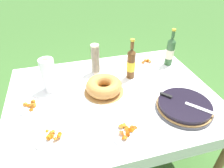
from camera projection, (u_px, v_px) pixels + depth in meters
ground_plane at (112, 155)px, 1.99m from camera, size 16.00×16.00×0.00m
garden_table at (112, 101)px, 1.58m from camera, size 1.55×1.17×0.77m
tablecloth at (112, 96)px, 1.54m from camera, size 1.56×1.18×0.10m
berry_tart at (184, 106)px, 1.38m from camera, size 0.39×0.39×0.06m
serving_knife at (181, 101)px, 1.37m from camera, size 0.26×0.30×0.01m
bundt_cake at (104, 86)px, 1.53m from camera, size 0.31×0.31×0.10m
cup_stack at (95, 59)px, 1.72m from camera, size 0.07×0.07×0.27m
cider_bottle_green at (170, 51)px, 1.84m from camera, size 0.07×0.07×0.35m
cider_bottle_amber at (131, 63)px, 1.65m from camera, size 0.07×0.07×0.35m
snack_plate_near at (51, 136)px, 1.19m from camera, size 0.21×0.21×0.06m
snack_plate_left at (126, 130)px, 1.22m from camera, size 0.23×0.23×0.05m
snack_plate_right at (32, 106)px, 1.41m from camera, size 0.20×0.20×0.06m
snack_plate_far at (147, 62)px, 1.93m from camera, size 0.22×0.22×0.05m
paper_towel_roll at (49, 75)px, 1.51m from camera, size 0.11×0.11×0.27m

